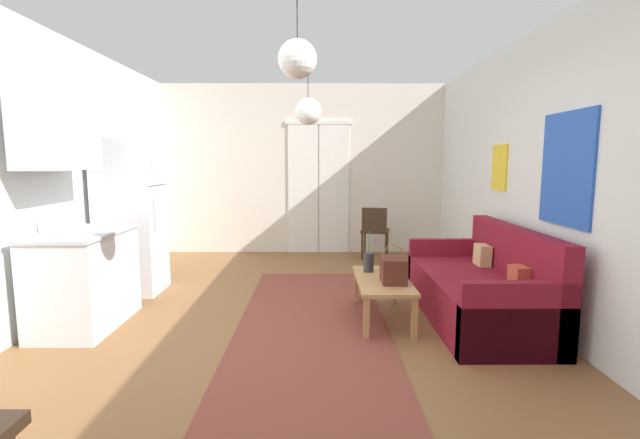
{
  "coord_description": "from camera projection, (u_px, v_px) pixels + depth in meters",
  "views": [
    {
      "loc": [
        0.23,
        -3.57,
        1.51
      ],
      "look_at": [
        0.26,
        1.55,
        0.84
      ],
      "focal_mm": 25.03,
      "sensor_mm": 36.0,
      "label": 1
    }
  ],
  "objects": [
    {
      "name": "accent_chair",
      "position": [
        375.0,
        229.0,
        6.87
      ],
      "size": [
        0.5,
        0.48,
        0.81
      ],
      "rotation": [
        0.0,
        0.0,
        2.92
      ],
      "color": "#382619",
      "rests_on": "ground_plane"
    },
    {
      "name": "couch",
      "position": [
        484.0,
        291.0,
        4.24
      ],
      "size": [
        0.88,
        1.91,
        0.89
      ],
      "color": "maroon",
      "rests_on": "ground_plane"
    },
    {
      "name": "area_rug",
      "position": [
        312.0,
        325.0,
        4.12
      ],
      "size": [
        1.36,
        3.75,
        0.01
      ],
      "primitive_type": "cube",
      "color": "brown",
      "rests_on": "ground_plane"
    },
    {
      "name": "handbag",
      "position": [
        393.0,
        269.0,
        4.11
      ],
      "size": [
        0.23,
        0.32,
        0.35
      ],
      "color": "#512319",
      "rests_on": "coffee_table"
    },
    {
      "name": "coffee_table",
      "position": [
        382.0,
        284.0,
        4.25
      ],
      "size": [
        0.49,
        1.05,
        0.4
      ],
      "color": "#B27F4C",
      "rests_on": "ground_plane"
    },
    {
      "name": "kitchen_counter",
      "position": [
        78.0,
        241.0,
        4.02
      ],
      "size": [
        0.64,
        1.03,
        2.1
      ],
      "color": "silver",
      "rests_on": "ground_plane"
    },
    {
      "name": "refrigerator",
      "position": [
        131.0,
        217.0,
        5.09
      ],
      "size": [
        0.67,
        0.59,
        1.75
      ],
      "color": "white",
      "rests_on": "ground_plane"
    },
    {
      "name": "pendant_lamp_far",
      "position": [
        308.0,
        111.0,
        4.94
      ],
      "size": [
        0.3,
        0.3,
        0.83
      ],
      "color": "black"
    },
    {
      "name": "pendant_lamp_near",
      "position": [
        297.0,
        59.0,
        2.95
      ],
      "size": [
        0.26,
        0.26,
        0.69
      ],
      "color": "black"
    },
    {
      "name": "ground_plane",
      "position": [
        290.0,
        348.0,
        3.75
      ],
      "size": [
        5.17,
        8.09,
        0.1
      ],
      "primitive_type": "cube",
      "color": "brown"
    },
    {
      "name": "bamboo_vase",
      "position": [
        369.0,
        262.0,
        4.49
      ],
      "size": [
        0.1,
        0.1,
        0.41
      ],
      "color": "#2D2D33",
      "rests_on": "coffee_table"
    },
    {
      "name": "wall_back",
      "position": [
        304.0,
        170.0,
        7.32
      ],
      "size": [
        4.77,
        0.13,
        2.74
      ],
      "color": "silver",
      "rests_on": "ground_plane"
    },
    {
      "name": "wall_right",
      "position": [
        579.0,
        179.0,
        3.58
      ],
      "size": [
        0.12,
        7.69,
        2.74
      ],
      "color": "silver",
      "rests_on": "ground_plane"
    }
  ]
}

